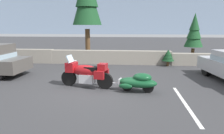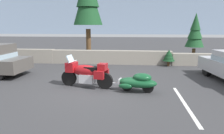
% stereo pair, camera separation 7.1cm
% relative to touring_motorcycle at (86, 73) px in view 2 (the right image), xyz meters
% --- Properties ---
extents(ground_plane, '(80.00, 80.00, 0.00)m').
position_rel_touring_motorcycle_xyz_m(ground_plane, '(0.48, -0.09, -0.62)').
color(ground_plane, '#38383A').
extents(stone_guard_wall, '(24.00, 0.62, 0.94)m').
position_rel_touring_motorcycle_xyz_m(stone_guard_wall, '(0.18, 5.58, -0.18)').
color(stone_guard_wall, gray).
rests_on(stone_guard_wall, ground).
extents(distant_ridgeline, '(240.00, 80.00, 16.00)m').
position_rel_touring_motorcycle_xyz_m(distant_ridgeline, '(0.48, 95.60, 7.38)').
color(distant_ridgeline, '#7F93AD').
rests_on(distant_ridgeline, ground).
extents(touring_motorcycle, '(2.29, 1.03, 1.33)m').
position_rel_touring_motorcycle_xyz_m(touring_motorcycle, '(0.00, 0.00, 0.00)').
color(touring_motorcycle, black).
rests_on(touring_motorcycle, ground).
extents(car_shaped_trailer, '(2.23, 1.01, 0.76)m').
position_rel_touring_motorcycle_xyz_m(car_shaped_trailer, '(2.14, -0.46, -0.21)').
color(car_shaped_trailer, black).
rests_on(car_shaped_trailer, ground).
extents(pine_tree_secondary, '(1.26, 1.26, 3.41)m').
position_rel_touring_motorcycle_xyz_m(pine_tree_secondary, '(6.15, 6.68, 1.51)').
color(pine_tree_secondary, brown).
rests_on(pine_tree_secondary, ground).
extents(pine_sapling_near, '(0.78, 0.78, 1.06)m').
position_rel_touring_motorcycle_xyz_m(pine_sapling_near, '(4.21, 5.15, 0.04)').
color(pine_sapling_near, brown).
rests_on(pine_sapling_near, ground).
extents(parking_stripe_marker, '(0.12, 3.60, 0.01)m').
position_rel_touring_motorcycle_xyz_m(parking_stripe_marker, '(3.67, -1.59, -0.62)').
color(parking_stripe_marker, silver).
rests_on(parking_stripe_marker, ground).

